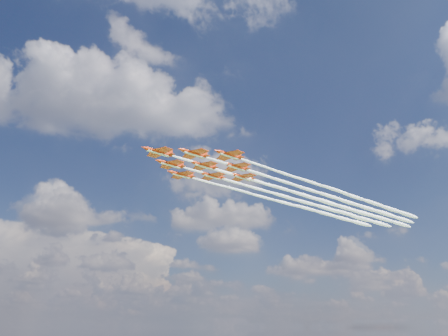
{
  "coord_description": "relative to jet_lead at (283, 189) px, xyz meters",
  "views": [
    {
      "loc": [
        -21.0,
        -136.04,
        38.24
      ],
      "look_at": [
        -0.14,
        -1.17,
        88.22
      ],
      "focal_mm": 35.0,
      "sensor_mm": 36.0,
      "label": 1
    }
  ],
  "objects": [
    {
      "name": "jet_row3_port",
      "position": [
        21.77,
        -0.84,
        0.0
      ],
      "size": [
        103.82,
        68.33,
        2.81
      ],
      "rotation": [
        0.0,
        0.0,
        0.57
      ],
      "color": "red"
    },
    {
      "name": "jet_lead",
      "position": [
        0.0,
        0.0,
        0.0
      ],
      "size": [
        103.82,
        68.33,
        2.81
      ],
      "rotation": [
        0.0,
        0.0,
        0.57
      ],
      "color": "red"
    },
    {
      "name": "jet_row2_starb",
      "position": [
        4.13,
        10.08,
        0.0
      ],
      "size": [
        103.82,
        68.33,
        2.81
      ],
      "rotation": [
        0.0,
        0.0,
        0.57
      ],
      "color": "red"
    },
    {
      "name": "jet_tail",
      "position": [
        30.04,
        19.32,
        0.0
      ],
      "size": [
        103.82,
        68.33,
        2.81
      ],
      "rotation": [
        0.0,
        0.0,
        0.57
      ],
      "color": "red"
    },
    {
      "name": "jet_row3_centre",
      "position": [
        15.02,
        9.66,
        0.0
      ],
      "size": [
        103.82,
        68.33,
        2.81
      ],
      "rotation": [
        0.0,
        0.0,
        0.57
      ],
      "color": "red"
    },
    {
      "name": "jet_row4_port",
      "position": [
        25.9,
        9.24,
        0.0
      ],
      "size": [
        103.82,
        68.33,
        2.81
      ],
      "rotation": [
        0.0,
        0.0,
        0.57
      ],
      "color": "red"
    },
    {
      "name": "jet_row3_starb",
      "position": [
        8.26,
        20.16,
        0.0
      ],
      "size": [
        103.82,
        68.33,
        2.81
      ],
      "rotation": [
        0.0,
        0.0,
        0.57
      ],
      "color": "red"
    },
    {
      "name": "jet_row2_port",
      "position": [
        10.89,
        -0.42,
        0.0
      ],
      "size": [
        103.82,
        68.33,
        2.81
      ],
      "rotation": [
        0.0,
        0.0,
        0.57
      ],
      "color": "red"
    },
    {
      "name": "jet_row4_starb",
      "position": [
        19.15,
        19.74,
        0.0
      ],
      "size": [
        103.82,
        68.33,
        2.81
      ],
      "rotation": [
        0.0,
        0.0,
        0.57
      ],
      "color": "red"
    }
  ]
}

